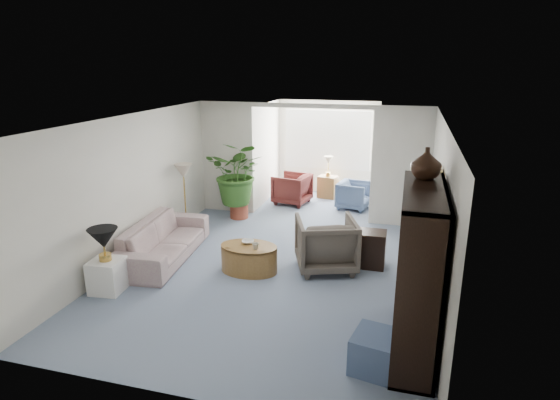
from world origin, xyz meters
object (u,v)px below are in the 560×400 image
(coffee_bowl, at_px, (248,242))
(ottoman, at_px, (378,352))
(entertainment_cabinet, at_px, (418,272))
(sunroom_chair_blue, at_px, (354,195))
(sofa, at_px, (164,240))
(table_lamp, at_px, (103,238))
(wingback_chair, at_px, (326,244))
(side_table_dark, at_px, (370,249))
(framed_picture, at_px, (439,186))
(end_table, at_px, (107,276))
(coffee_table, at_px, (249,258))
(sunroom_chair_maroon, at_px, (292,189))
(sunroom_table, at_px, (328,187))
(floor_lamp, at_px, (183,171))
(plant_pot, at_px, (239,211))
(coffee_cup, at_px, (255,246))
(cabinet_urn, at_px, (426,163))

(coffee_bowl, bearing_deg, ottoman, -43.23)
(entertainment_cabinet, relative_size, ottoman, 3.69)
(entertainment_cabinet, bearing_deg, sunroom_chair_blue, 104.20)
(sofa, distance_m, ottoman, 4.42)
(sofa, bearing_deg, coffee_bowl, -96.45)
(table_lamp, distance_m, wingback_chair, 3.47)
(coffee_bowl, bearing_deg, side_table_dark, 18.43)
(framed_picture, xyz_separation_m, end_table, (-4.65, -1.08, -1.45))
(wingback_chair, bearing_deg, sunroom_chair_blue, -110.64)
(coffee_table, height_order, wingback_chair, wingback_chair)
(end_table, distance_m, coffee_table, 2.19)
(sunroom_chair_maroon, distance_m, sunroom_table, 1.06)
(side_table_dark, bearing_deg, entertainment_cabinet, -72.31)
(end_table, distance_m, sunroom_chair_maroon, 5.37)
(sofa, height_order, sunroom_table, sofa)
(entertainment_cabinet, bearing_deg, ottoman, -123.70)
(floor_lamp, bearing_deg, plant_pot, 53.91)
(coffee_cup, xyz_separation_m, plant_pot, (-1.27, 2.65, -0.34))
(floor_lamp, height_order, sunroom_table, floor_lamp)
(sofa, height_order, wingback_chair, wingback_chair)
(sofa, relative_size, end_table, 4.55)
(sunroom_chair_blue, relative_size, sunroom_chair_maroon, 0.88)
(side_table_dark, bearing_deg, wingback_chair, -156.80)
(wingback_chair, bearing_deg, entertainment_cabinet, 106.32)
(end_table, height_order, ottoman, end_table)
(framed_picture, relative_size, coffee_cup, 4.69)
(floor_lamp, bearing_deg, sunroom_chair_blue, 37.70)
(end_table, distance_m, coffee_cup, 2.28)
(coffee_cup, bearing_deg, end_table, -150.19)
(framed_picture, bearing_deg, coffee_bowl, 175.11)
(framed_picture, bearing_deg, wingback_chair, 160.05)
(end_table, height_order, side_table_dark, side_table_dark)
(coffee_table, bearing_deg, sunroom_chair_blue, 72.40)
(sofa, relative_size, ottoman, 4.24)
(side_table_dark, xyz_separation_m, cabinet_urn, (0.71, -1.73, 1.87))
(sofa, xyz_separation_m, coffee_bowl, (1.57, -0.02, 0.14))
(coffee_bowl, height_order, ottoman, coffee_bowl)
(sofa, height_order, side_table_dark, sofa)
(sunroom_chair_maroon, bearing_deg, table_lamp, -6.41)
(floor_lamp, height_order, entertainment_cabinet, entertainment_cabinet)
(end_table, bearing_deg, sunroom_chair_maroon, 73.13)
(coffee_bowl, xyz_separation_m, sunroom_chair_blue, (1.29, 3.81, -0.15))
(sunroom_chair_maroon, bearing_deg, entertainment_cabinet, 38.44)
(coffee_cup, bearing_deg, table_lamp, -150.19)
(sunroom_chair_maroon, bearing_deg, plant_pot, -21.68)
(ottoman, xyz_separation_m, plant_pot, (-3.35, 4.59, -0.06))
(table_lamp, xyz_separation_m, plant_pot, (0.70, 3.77, -0.69))
(sofa, relative_size, side_table_dark, 3.72)
(table_lamp, height_order, side_table_dark, table_lamp)
(coffee_table, bearing_deg, sofa, 175.66)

